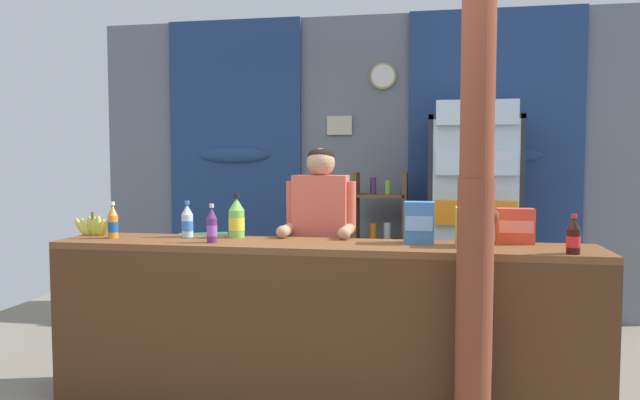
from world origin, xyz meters
TOP-DOWN VIEW (x-y plane):
  - ground_plane at (0.00, 1.07)m, footprint 6.95×6.95m
  - back_wall_curtained at (0.02, 2.72)m, footprint 5.16×0.22m
  - stall_counter at (0.05, 0.32)m, footprint 3.23×0.50m
  - timber_post at (0.92, 0.01)m, footprint 0.20×0.18m
  - drink_fridge at (1.06, 2.18)m, footprint 0.76×0.63m
  - bottle_shelf_rack at (0.26, 2.33)m, footprint 0.48×0.28m
  - plastic_lawn_chair at (-1.18, 1.73)m, footprint 0.58×0.58m
  - shopkeeper at (-0.03, 0.86)m, footprint 0.47×0.42m
  - soda_bottle_lime_soda at (-0.52, 0.58)m, footprint 0.10×0.10m
  - soda_bottle_grape_soda at (-0.59, 0.33)m, footprint 0.06×0.06m
  - soda_bottle_orange_soda at (-1.27, 0.40)m, footprint 0.06×0.06m
  - soda_bottle_water at (-0.84, 0.55)m, footprint 0.07×0.07m
  - soda_bottle_cola at (1.44, 0.25)m, footprint 0.07×0.07m
  - snack_box_crackers at (1.19, 0.61)m, footprint 0.21×0.11m
  - snack_box_choco_powder at (0.93, 0.45)m, footprint 0.18×0.15m
  - snack_box_biscuit at (0.63, 0.52)m, footprint 0.17×0.14m
  - banana_bunch at (-1.47, 0.51)m, footprint 0.27×0.07m

SIDE VIEW (x-z plane):
  - ground_plane at x=0.00m, z-range 0.00..0.00m
  - plastic_lawn_chair at x=-1.18m, z-range 0.06..0.92m
  - stall_counter at x=0.05m, z-range 0.11..1.10m
  - bottle_shelf_rack at x=0.26m, z-range 0.02..1.40m
  - shopkeeper at x=-0.03m, z-range 0.20..1.77m
  - banana_bunch at x=-1.47m, z-range 0.98..1.14m
  - drink_fridge at x=1.06m, z-range 0.09..2.06m
  - soda_bottle_cola at x=1.44m, z-range 0.98..1.19m
  - soda_bottle_orange_soda at x=-1.27m, z-range 0.98..1.21m
  - soda_bottle_water at x=-0.84m, z-range 0.98..1.21m
  - soda_bottle_grape_soda at x=-0.59m, z-range 0.98..1.21m
  - snack_box_crackers at x=1.19m, z-range 1.00..1.21m
  - snack_box_choco_powder at x=0.93m, z-range 1.00..1.22m
  - soda_bottle_lime_soda at x=-0.52m, z-range 0.98..1.26m
  - snack_box_biscuit at x=0.63m, z-range 1.00..1.25m
  - timber_post at x=0.92m, z-range -0.06..2.74m
  - back_wall_curtained at x=0.02m, z-range 0.03..2.89m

